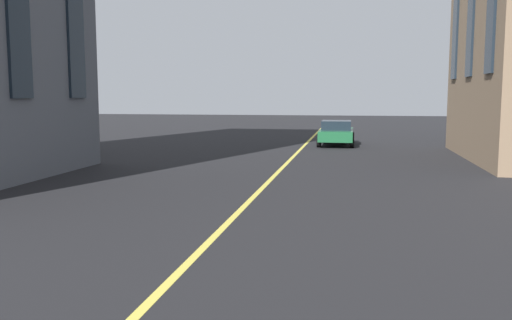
# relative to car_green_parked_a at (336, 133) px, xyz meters

# --- Properties ---
(lane_centre_line) EXTENTS (80.00, 0.16, 0.01)m
(lane_centre_line) POSITION_rel_car_green_parked_a_xyz_m (-15.50, 1.72, -0.70)
(lane_centre_line) COLOR #D8C64C
(lane_centre_line) RESTS_ON ground_plane
(car_green_parked_a) EXTENTS (4.40, 1.95, 1.37)m
(car_green_parked_a) POSITION_rel_car_green_parked_a_xyz_m (0.00, 0.00, 0.00)
(car_green_parked_a) COLOR #1E6038
(car_green_parked_a) RESTS_ON ground_plane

